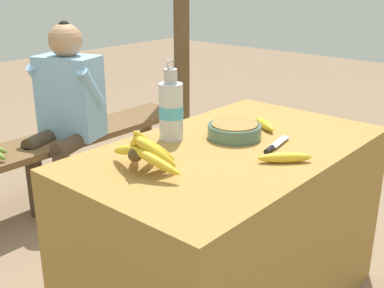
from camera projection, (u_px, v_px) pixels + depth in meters
market_counter at (229, 231)px, 1.85m from camera, size 1.19×0.71×0.70m
banana_bunch_ripe at (145, 150)px, 1.50m from camera, size 0.18×0.32×0.15m
serving_bowl at (234, 130)px, 1.82m from camera, size 0.20×0.20×0.06m
water_bottle at (171, 109)px, 1.78m from camera, size 0.09×0.09×0.30m
loose_banana_front at (285, 158)px, 1.58m from camera, size 0.15×0.15×0.04m
loose_banana_side at (265, 124)px, 1.93m from camera, size 0.12×0.15×0.04m
knife at (274, 146)px, 1.71m from camera, size 0.20×0.06×0.02m
wooden_bench at (63, 146)px, 2.78m from camera, size 1.74×0.32×0.40m
seated_vendor at (66, 104)px, 2.67m from camera, size 0.47×0.43×1.05m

